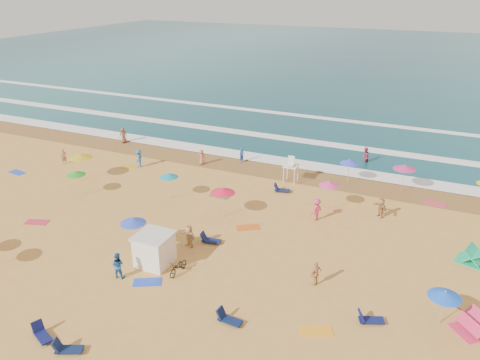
% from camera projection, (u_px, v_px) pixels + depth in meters
% --- Properties ---
extents(ground, '(220.00, 220.00, 0.00)m').
position_uv_depth(ground, '(181.00, 222.00, 35.07)').
color(ground, gold).
rests_on(ground, ground).
extents(ocean, '(220.00, 140.00, 0.18)m').
position_uv_depth(ocean, '(373.00, 60.00, 105.41)').
color(ocean, '#0C4756').
rests_on(ocean, ground).
extents(wet_sand, '(220.00, 220.00, 0.00)m').
position_uv_depth(wet_sand, '(247.00, 166.00, 45.54)').
color(wet_sand, olive).
rests_on(wet_sand, ground).
extents(surf_foam, '(200.00, 18.70, 0.05)m').
position_uv_depth(surf_foam, '(278.00, 139.00, 52.88)').
color(surf_foam, white).
rests_on(surf_foam, ground).
extents(cabana, '(2.00, 2.00, 2.00)m').
position_uv_depth(cabana, '(154.00, 250.00, 29.63)').
color(cabana, white).
rests_on(cabana, ground).
extents(cabana_roof, '(2.20, 2.20, 0.12)m').
position_uv_depth(cabana_roof, '(153.00, 236.00, 29.21)').
color(cabana_roof, silver).
rests_on(cabana_roof, cabana).
extents(bicycle, '(0.72, 1.76, 0.91)m').
position_uv_depth(bicycle, '(178.00, 267.00, 28.88)').
color(bicycle, black).
rests_on(bicycle, ground).
extents(lifeguard_stand, '(1.20, 1.20, 2.10)m').
position_uv_depth(lifeguard_stand, '(291.00, 171.00, 41.65)').
color(lifeguard_stand, white).
rests_on(lifeguard_stand, ground).
extents(beach_umbrellas, '(46.11, 25.01, 0.77)m').
position_uv_depth(beach_umbrellas, '(213.00, 198.00, 34.00)').
color(beach_umbrellas, gold).
rests_on(beach_umbrellas, ground).
extents(loungers, '(51.21, 22.92, 0.34)m').
position_uv_depth(loungers, '(205.00, 268.00, 29.30)').
color(loungers, '#0E1449').
rests_on(loungers, ground).
extents(towels, '(38.25, 28.31, 0.03)m').
position_uv_depth(towels, '(140.00, 223.00, 34.98)').
color(towels, red).
rests_on(towels, ground).
extents(popup_tents, '(2.56, 9.34, 1.20)m').
position_uv_depth(popup_tents, '(475.00, 284.00, 27.02)').
color(popup_tents, '#E1325F').
rests_on(popup_tents, ground).
extents(beachgoers, '(43.37, 29.41, 2.07)m').
position_uv_depth(beachgoers, '(216.00, 191.00, 38.32)').
color(beachgoers, '#E3386A').
rests_on(beachgoers, ground).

